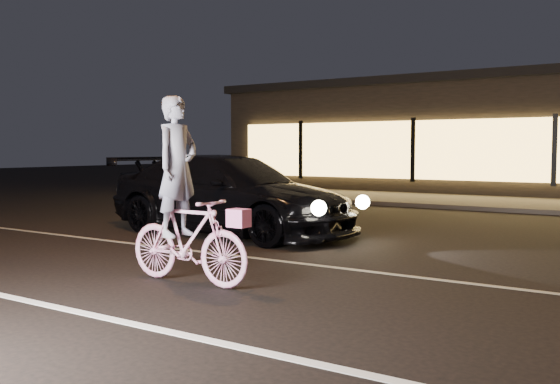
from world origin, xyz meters
The scene contains 6 objects.
ground centered at (0.00, 0.00, 0.00)m, with size 90.00×90.00×0.00m, color black.
lane_stripe_near centered at (0.00, -1.50, 0.00)m, with size 60.00×0.12×0.01m, color silver.
lane_stripe_far centered at (0.00, 2.00, 0.00)m, with size 60.00×0.10×0.01m, color gray.
sidewalk centered at (0.00, 13.00, 0.06)m, with size 30.00×4.00×0.12m, color #383533.
cyclist centered at (-1.68, 0.12, 0.81)m, with size 1.82×0.63×2.29m.
sedan centered at (-3.95, 3.94, 0.76)m, with size 5.39×2.50×1.52m.
Camera 1 is at (3.42, -5.54, 1.65)m, focal length 40.00 mm.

